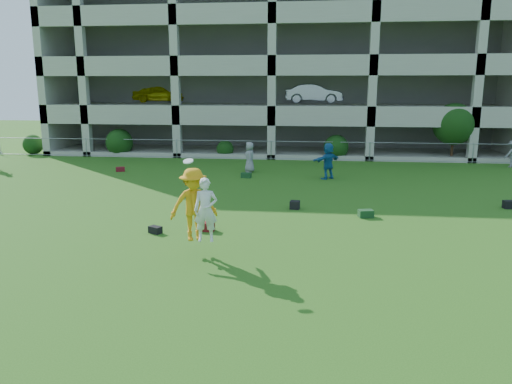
# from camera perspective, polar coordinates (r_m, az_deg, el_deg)

# --- Properties ---
(ground) EXTENTS (100.00, 100.00, 0.00)m
(ground) POSITION_cam_1_polar(r_m,az_deg,el_deg) (12.76, -5.81, -8.90)
(ground) COLOR #235114
(ground) RESTS_ON ground
(bystander_c) EXTENTS (0.68, 0.88, 1.61)m
(bystander_c) POSITION_cam_1_polar(r_m,az_deg,el_deg) (26.50, -0.73, 4.00)
(bystander_c) COLOR gray
(bystander_c) RESTS_ON ground
(bystander_d) EXTENTS (1.58, 1.51, 1.78)m
(bystander_d) POSITION_cam_1_polar(r_m,az_deg,el_deg) (24.84, 8.24, 3.53)
(bystander_d) COLOR #205995
(bystander_d) RESTS_ON ground
(bystander_f) EXTENTS (1.12, 0.92, 1.52)m
(bystander_f) POSITION_cam_1_polar(r_m,az_deg,el_deg) (31.57, 27.22, 3.89)
(bystander_f) COLOR slate
(bystander_f) RESTS_ON ground
(bag_red_a) EXTENTS (0.56, 0.32, 0.28)m
(bag_red_a) POSITION_cam_1_polar(r_m,az_deg,el_deg) (16.02, -5.77, -3.95)
(bag_red_a) COLOR #55100E
(bag_red_a) RESTS_ON ground
(bag_black_b) EXTENTS (0.47, 0.41, 0.22)m
(bag_black_b) POSITION_cam_1_polar(r_m,az_deg,el_deg) (16.03, -11.44, -4.25)
(bag_black_b) COLOR black
(bag_black_b) RESTS_ON ground
(bag_green_c) EXTENTS (0.56, 0.45, 0.26)m
(bag_green_c) POSITION_cam_1_polar(r_m,az_deg,el_deg) (18.00, 12.43, -2.42)
(bag_green_c) COLOR #12341B
(bag_green_c) RESTS_ON ground
(crate_d) EXTENTS (0.39, 0.39, 0.30)m
(crate_d) POSITION_cam_1_polar(r_m,az_deg,el_deg) (18.79, 4.46, -1.48)
(crate_d) COLOR black
(crate_d) RESTS_ON ground
(bag_black_e) EXTENTS (0.64, 0.39, 0.30)m
(bag_black_e) POSITION_cam_1_polar(r_m,az_deg,el_deg) (21.12, 27.18, -1.28)
(bag_black_e) COLOR black
(bag_black_e) RESTS_ON ground
(bag_red_f) EXTENTS (0.53, 0.45, 0.24)m
(bag_red_f) POSITION_cam_1_polar(r_m,az_deg,el_deg) (27.79, -15.25, 2.53)
(bag_red_f) COLOR #550E1C
(bag_red_f) RESTS_ON ground
(bag_green_g) EXTENTS (0.52, 0.34, 0.25)m
(bag_green_g) POSITION_cam_1_polar(r_m,az_deg,el_deg) (25.01, -1.13, 1.93)
(bag_green_g) COLOR #13351B
(bag_green_g) RESTS_ON ground
(frisbee_contest) EXTENTS (1.50, 1.28, 2.31)m
(frisbee_contest) POSITION_cam_1_polar(r_m,az_deg,el_deg) (13.50, -6.90, -1.53)
(frisbee_contest) COLOR orange
(frisbee_contest) RESTS_ON ground
(parking_garage) EXTENTS (30.00, 14.00, 12.00)m
(parking_garage) POSITION_cam_1_polar(r_m,az_deg,el_deg) (39.43, 2.90, 14.26)
(parking_garage) COLOR #9E998C
(parking_garage) RESTS_ON ground
(fence) EXTENTS (36.06, 0.06, 1.20)m
(fence) POSITION_cam_1_polar(r_m,az_deg,el_deg) (30.98, 1.73, 4.83)
(fence) COLOR gray
(fence) RESTS_ON ground
(shrub_row) EXTENTS (34.38, 2.52, 3.50)m
(shrub_row) POSITION_cam_1_polar(r_m,az_deg,el_deg) (31.53, 10.25, 6.41)
(shrub_row) COLOR #163D11
(shrub_row) RESTS_ON ground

